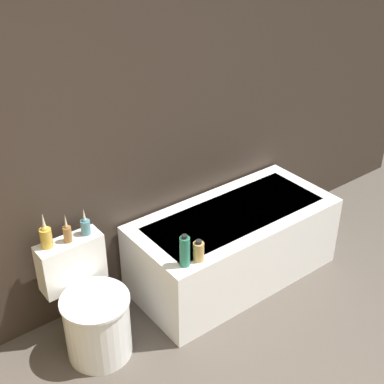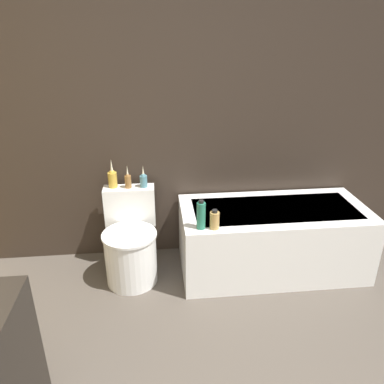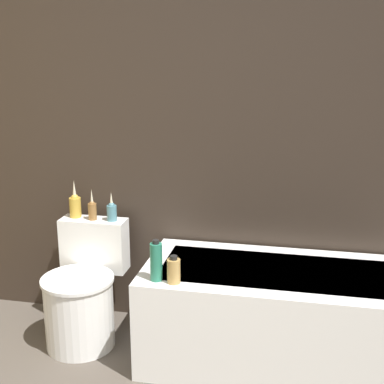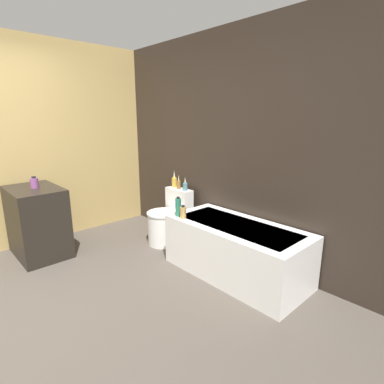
% 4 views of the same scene
% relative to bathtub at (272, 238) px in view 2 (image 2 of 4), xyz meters
% --- Properties ---
extents(wall_back_tiled, '(6.40, 0.06, 2.60)m').
position_rel_bathtub_xyz_m(wall_back_tiled, '(-0.83, 0.40, 1.02)').
color(wall_back_tiled, '#332821').
rests_on(wall_back_tiled, ground_plane).
extents(bathtub, '(1.50, 0.70, 0.56)m').
position_rel_bathtub_xyz_m(bathtub, '(0.00, 0.00, 0.00)').
color(bathtub, white).
rests_on(bathtub, ground).
extents(toilet, '(0.42, 0.56, 0.70)m').
position_rel_bathtub_xyz_m(toilet, '(-1.16, -0.00, 0.01)').
color(toilet, white).
rests_on(toilet, ground).
extents(vase_gold, '(0.07, 0.07, 0.24)m').
position_rel_bathtub_xyz_m(vase_gold, '(-1.28, 0.24, 0.50)').
color(vase_gold, gold).
rests_on(vase_gold, toilet).
extents(vase_silver, '(0.05, 0.05, 0.19)m').
position_rel_bathtub_xyz_m(vase_silver, '(-1.16, 0.21, 0.48)').
color(vase_silver, olive).
rests_on(vase_silver, toilet).
extents(vase_bronze, '(0.06, 0.06, 0.18)m').
position_rel_bathtub_xyz_m(vase_bronze, '(-1.03, 0.21, 0.48)').
color(vase_bronze, teal).
rests_on(vase_bronze, toilet).
extents(shampoo_bottle_tall, '(0.06, 0.06, 0.22)m').
position_rel_bathtub_xyz_m(shampoo_bottle_tall, '(-0.63, -0.25, 0.38)').
color(shampoo_bottle_tall, '#267259').
rests_on(shampoo_bottle_tall, bathtub).
extents(shampoo_bottle_short, '(0.07, 0.07, 0.15)m').
position_rel_bathtub_xyz_m(shampoo_bottle_short, '(-0.53, -0.27, 0.34)').
color(shampoo_bottle_short, tan).
rests_on(shampoo_bottle_short, bathtub).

